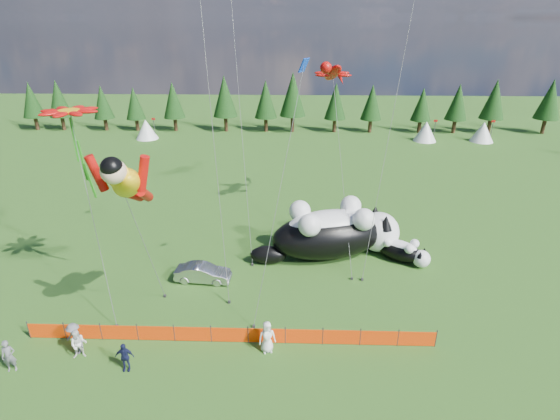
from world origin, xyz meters
The scene contains 17 objects.
ground centered at (0.00, 0.00, 0.00)m, with size 160.00×160.00×0.00m, color #143309.
safety_fence centered at (0.00, -3.00, 0.50)m, with size 22.06×0.06×1.10m.
tree_line centered at (0.00, 45.00, 4.00)m, with size 90.00×4.00×8.00m, color black, non-canonical shape.
festival_tents centered at (11.00, 40.00, 1.40)m, with size 50.00×3.20×2.80m, color white, non-canonical shape.
cat_large centered at (6.43, 6.75, 1.93)m, with size 11.08×6.01×4.07m.
cat_small centered at (11.21, 6.11, 0.81)m, with size 4.10×3.38×1.70m.
car centered at (-2.59, 2.95, 0.61)m, with size 1.29×3.69×1.22m, color #B4B4B9.
spectator_a centered at (-10.56, -5.38, 0.89)m, with size 0.65×0.42×1.78m, color slate.
spectator_b centered at (-7.55, -4.36, 0.83)m, with size 0.81×0.48×1.66m, color white.
spectator_c centered at (-4.89, -5.16, 0.80)m, with size 0.94×0.48×1.61m, color #161A3D.
spectator_d centered at (-7.89, -4.04, 0.91)m, with size 1.18×0.61×1.82m, color slate.
spectator_e centered at (2.06, -3.60, 0.92)m, with size 0.90×0.58×1.83m, color white.
superhero_kite centered at (-4.77, -2.05, 8.78)m, with size 5.75×6.13×11.08m.
gecko_kite centered at (6.32, 14.20, 12.15)m, with size 3.61×13.92×16.17m.
flower_kite centered at (-8.86, 1.71, 11.31)m, with size 4.21×5.62×12.13m.
diamond_kite_a centered at (-1.90, 4.64, 17.02)m, with size 1.81×4.93×18.77m.
diamond_kite_c centered at (3.64, 0.67, 13.30)m, with size 2.98×3.09×14.81m.
Camera 1 is at (3.32, -21.65, 16.11)m, focal length 28.00 mm.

